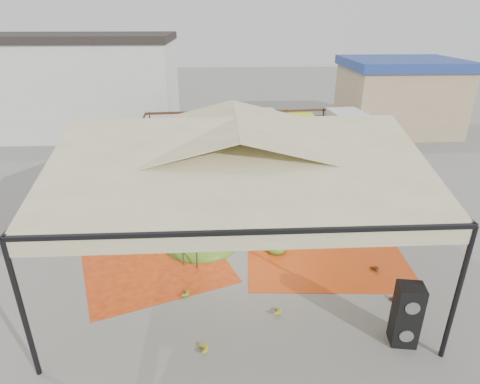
{
  "coord_description": "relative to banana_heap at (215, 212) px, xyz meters",
  "views": [
    {
      "loc": [
        -0.43,
        -9.87,
        6.36
      ],
      "look_at": [
        0.2,
        1.5,
        1.3
      ],
      "focal_mm": 30.0,
      "sensor_mm": 36.0,
      "label": 1
    }
  ],
  "objects": [
    {
      "name": "ground",
      "position": [
        0.59,
        -1.57,
        -0.6
      ],
      "size": [
        90.0,
        90.0,
        0.0
      ],
      "primitive_type": "plane",
      "color": "slate",
      "rests_on": "ground"
    },
    {
      "name": "canopy_tent",
      "position": [
        0.59,
        -1.57,
        2.7
      ],
      "size": [
        8.1,
        8.1,
        4.0
      ],
      "color": "black",
      "rests_on": "ground"
    },
    {
      "name": "building_white",
      "position": [
        -9.41,
        12.43,
        2.11
      ],
      "size": [
        14.3,
        6.3,
        5.4
      ],
      "color": "silver",
      "rests_on": "ground"
    },
    {
      "name": "building_tan",
      "position": [
        10.59,
        11.43,
        1.47
      ],
      "size": [
        6.3,
        5.3,
        4.1
      ],
      "color": "tan",
      "rests_on": "ground"
    },
    {
      "name": "tarp_left",
      "position": [
        -1.68,
        -1.9,
        -0.6
      ],
      "size": [
        4.76,
        4.66,
        0.01
      ],
      "primitive_type": "cube",
      "rotation": [
        0.0,
        0.0,
        0.36
      ],
      "color": "#D05813",
      "rests_on": "ground"
    },
    {
      "name": "tarp_right",
      "position": [
        3.2,
        -1.18,
        -0.6
      ],
      "size": [
        4.76,
        4.97,
        0.01
      ],
      "primitive_type": "cube",
      "rotation": [
        0.0,
        0.0,
        -0.07
      ],
      "color": "#C53B12",
      "rests_on": "ground"
    },
    {
      "name": "banana_heap",
      "position": [
        0.0,
        0.0,
        0.0
      ],
      "size": [
        6.31,
        5.49,
        1.21
      ],
      "primitive_type": "ellipsoid",
      "rotation": [
        0.0,
        0.0,
        -0.17
      ],
      "color": "#3D7518",
      "rests_on": "ground"
    },
    {
      "name": "hand_yellow_a",
      "position": [
        1.36,
        -4.12,
        -0.51
      ],
      "size": [
        0.48,
        0.43,
        0.18
      ],
      "primitive_type": "ellipsoid",
      "rotation": [
        0.0,
        0.0,
        -0.29
      ],
      "color": "#ACA422",
      "rests_on": "ground"
    },
    {
      "name": "hand_yellow_b",
      "position": [
        -0.32,
        -5.21,
        -0.5
      ],
      "size": [
        0.52,
        0.47,
        0.2
      ],
      "primitive_type": "ellipsoid",
      "rotation": [
        0.0,
        0.0,
        0.31
      ],
      "color": "gold",
      "rests_on": "ground"
    },
    {
      "name": "hand_red_a",
      "position": [
        4.24,
        -2.63,
        -0.51
      ],
      "size": [
        0.48,
        0.42,
        0.18
      ],
      "primitive_type": "ellipsoid",
      "rotation": [
        0.0,
        0.0,
        0.25
      ],
      "color": "#5E3115",
      "rests_on": "ground"
    },
    {
      "name": "hand_red_b",
      "position": [
        4.29,
        -3.94,
        -0.51
      ],
      "size": [
        0.55,
        0.53,
        0.19
      ],
      "primitive_type": "ellipsoid",
      "rotation": [
        0.0,
        0.0,
        0.56
      ],
      "color": "#572514",
      "rests_on": "ground"
    },
    {
      "name": "hand_green",
      "position": [
        -0.81,
        -3.36,
        -0.51
      ],
      "size": [
        0.44,
        0.38,
        0.18
      ],
      "primitive_type": "ellipsoid",
      "rotation": [
        0.0,
        0.0,
        -0.15
      ],
      "color": "#4A7418",
      "rests_on": "ground"
    },
    {
      "name": "hanging_bunches",
      "position": [
        0.18,
        -2.38,
        2.02
      ],
      "size": [
        4.74,
        0.24,
        0.2
      ],
      "color": "#496F17",
      "rests_on": "ground"
    },
    {
      "name": "speaker_stack",
      "position": [
        3.94,
        -5.15,
        0.11
      ],
      "size": [
        0.58,
        0.53,
        1.43
      ],
      "rotation": [
        0.0,
        0.0,
        -0.17
      ],
      "color": "black",
      "rests_on": "ground"
    },
    {
      "name": "banana_leaves",
      "position": [
        -0.7,
        -1.95,
        -0.6
      ],
      "size": [
        0.96,
        1.36,
        3.7
      ],
      "primitive_type": null,
      "color": "#3C7A20",
      "rests_on": "ground"
    },
    {
      "name": "vendor",
      "position": [
        0.6,
        3.12,
        0.21
      ],
      "size": [
        0.67,
        0.52,
        1.63
      ],
      "primitive_type": "imported",
      "rotation": [
        0.0,
        0.0,
        3.38
      ],
      "color": "gray",
      "rests_on": "ground"
    },
    {
      "name": "truck_left",
      "position": [
        0.1,
        7.07,
        0.71
      ],
      "size": [
        6.35,
        2.58,
        2.13
      ],
      "rotation": [
        0.0,
        0.0,
        0.08
      ],
      "color": "#502E1A",
      "rests_on": "ground"
    },
    {
      "name": "truck_right",
      "position": [
        4.69,
        7.88,
        0.61
      ],
      "size": [
        5.88,
        2.38,
        1.97
      ],
      "rotation": [
        0.0,
        0.0,
        0.08
      ],
      "color": "#493218",
      "rests_on": "ground"
    }
  ]
}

